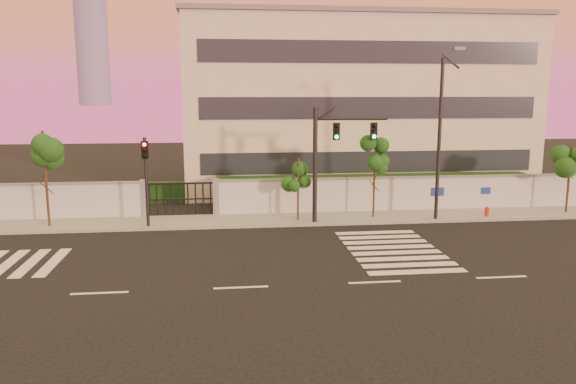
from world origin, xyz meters
The scene contains 14 objects.
ground centered at (0.00, 0.00, 0.00)m, with size 120.00×120.00×0.00m, color black.
sidewalk centered at (0.00, 10.50, 0.07)m, with size 60.00×3.00×0.15m, color gray.
perimeter_wall centered at (0.10, 12.00, 1.07)m, with size 60.00×0.36×2.20m.
hedge_row centered at (1.17, 14.74, 0.82)m, with size 41.00×4.25×1.80m.
institutional_building centered at (9.00, 21.99, 6.16)m, with size 24.40×12.40×12.25m.
road_markings centered at (-1.58, 3.76, 0.01)m, with size 57.00×7.62×0.02m.
street_tree_c centered at (-9.60, 10.16, 3.75)m, with size 1.62×1.29×5.09m.
street_tree_d centered at (3.46, 10.03, 2.61)m, with size 1.32×1.05×3.54m.
street_tree_e centered at (7.73, 10.27, 3.38)m, with size 1.41×1.12×4.59m.
street_tree_f centered at (19.21, 10.26, 2.88)m, with size 1.59×1.26×3.91m.
traffic_signal_main centered at (5.05, 9.45, 3.94)m, with size 3.95×0.43×6.24m.
traffic_signal_secondary centered at (-4.49, 9.47, 3.02)m, with size 0.37×0.35×4.76m.
streetlight_east centered at (11.00, 9.22, 4.96)m, with size 0.55×2.21×9.19m.
fire_hydrant centered at (14.06, 9.65, 0.35)m, with size 0.28×0.27×0.71m.
Camera 1 is at (-0.53, -19.55, 7.05)m, focal length 35.00 mm.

